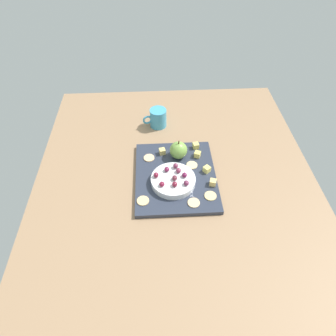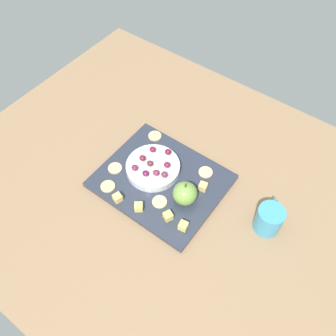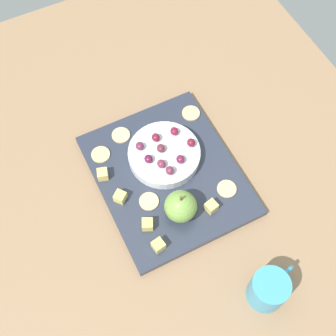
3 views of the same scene
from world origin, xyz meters
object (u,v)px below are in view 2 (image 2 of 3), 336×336
serving_dish (153,168)px  cheese_cube_3 (168,216)px  cracker_4 (160,202)px  cracker_1 (108,186)px  cracker_2 (115,168)px  cheese_cube_4 (203,187)px  cracker_3 (206,172)px  grape_2 (168,152)px  cheese_cube_0 (139,207)px  cheese_cube_1 (118,198)px  cup (269,219)px  cracker_0 (155,136)px  grape_0 (146,173)px  cheese_cube_2 (183,226)px  grape_5 (164,176)px  grape_3 (143,158)px  grape_4 (150,163)px  grape_8 (167,165)px  apple_whole (185,193)px  grape_1 (153,149)px  grape_7 (155,172)px  grape_6 (135,168)px

serving_dish → cheese_cube_3: serving_dish is taller
cracker_4 → cracker_1: bearing=17.4°
serving_dish → cracker_2: size_ratio=3.81×
cheese_cube_4 → cracker_3: size_ratio=0.53×
grape_2 → cheese_cube_3: bearing=126.4°
cheese_cube_0 → cheese_cube_1: bearing=10.6°
grape_2 → cracker_4: bearing=117.6°
cup → cracker_0: bearing=-8.5°
grape_0 → cheese_cube_2: bearing=160.4°
serving_dish → cracker_1: (6.62, 12.00, -0.99)cm
cheese_cube_0 → grape_5: 11.02cm
cheese_cube_4 → grape_3: 18.88cm
grape_4 → cup: bearing=-172.5°
cracker_1 → grape_8: grape_8 is taller
apple_whole → grape_1: apple_whole is taller
cracker_1 → grape_4: bearing=-117.4°
cheese_cube_2 → grape_3: bearing=-24.8°
grape_0 → cracker_0: bearing=-61.0°
cheese_cube_3 → grape_7: size_ratio=1.12×
cheese_cube_0 → cracker_1: size_ratio=0.53×
cheese_cube_0 → cracker_3: 22.01cm
cracker_4 → grape_6: (11.07, -3.27, 2.97)cm
cheese_cube_4 → grape_7: grape_7 is taller
cracker_0 → grape_1: bearing=123.7°
cracker_3 → grape_4: 16.06cm
cheese_cube_0 → cheese_cube_1: (6.34, 1.19, 0.00)cm
cheese_cube_1 → grape_1: grape_1 is taller
cracker_1 → grape_2: 19.64cm
cracker_3 → grape_1: (15.76, 4.18, 2.95)cm
cheese_cube_4 → grape_2: size_ratio=1.12×
grape_8 → cheese_cube_3: bearing=127.3°
grape_2 → grape_0: bearing=87.0°
cracker_3 → grape_4: grape_4 is taller
cheese_cube_0 → grape_5: bearing=-90.9°
cheese_cube_0 → grape_0: size_ratio=1.12×
grape_5 → grape_2: bearing=-62.0°
grape_3 → grape_7: (-5.84, 1.74, -0.03)cm
cheese_cube_2 → grape_0: size_ratio=1.12×
grape_3 → grape_7: same height
cup → cracker_1: bearing=21.6°
cracker_3 → grape_7: 14.75cm
cheese_cube_1 → cracker_1: 5.37cm
cracker_1 → grape_1: grape_1 is taller
cheese_cube_2 → grape_7: grape_7 is taller
grape_3 → cup: 38.01cm
cheese_cube_0 → cracker_3: (-7.84, -20.54, -0.88)cm
cheese_cube_0 → cracker_0: cheese_cube_0 is taller
cheese_cube_2 → cheese_cube_4: (2.51, -13.05, 0.00)cm
cracker_1 → grape_1: 16.64cm
grape_2 → cup: size_ratio=0.19×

